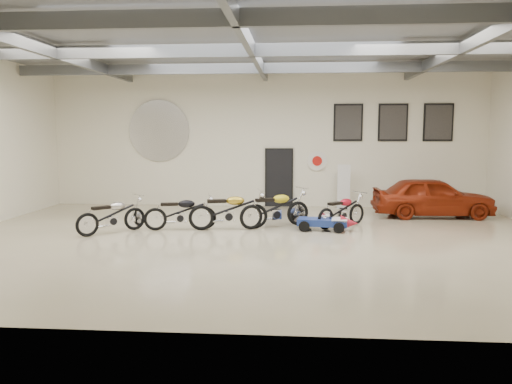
# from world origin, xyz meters

# --- Properties ---
(floor) EXTENTS (16.00, 12.00, 0.01)m
(floor) POSITION_xyz_m (0.00, 0.00, 0.00)
(floor) COLOR #C1B193
(floor) RESTS_ON ground
(ceiling) EXTENTS (16.00, 12.00, 0.01)m
(ceiling) POSITION_xyz_m (0.00, 0.00, 5.00)
(ceiling) COLOR gray
(ceiling) RESTS_ON back_wall
(back_wall) EXTENTS (16.00, 0.02, 5.00)m
(back_wall) POSITION_xyz_m (0.00, 6.00, 2.50)
(back_wall) COLOR white
(back_wall) RESTS_ON floor
(ceiling_beams) EXTENTS (15.80, 11.80, 0.32)m
(ceiling_beams) POSITION_xyz_m (0.00, 0.00, 4.75)
(ceiling_beams) COLOR #575B5F
(ceiling_beams) RESTS_ON ceiling
(door) EXTENTS (0.92, 0.08, 2.10)m
(door) POSITION_xyz_m (0.50, 5.95, 1.05)
(door) COLOR black
(door) RESTS_ON back_wall
(logo_plaque) EXTENTS (2.30, 0.06, 1.16)m
(logo_plaque) POSITION_xyz_m (-4.00, 5.95, 2.80)
(logo_plaque) COLOR silver
(logo_plaque) RESTS_ON back_wall
(poster_left) EXTENTS (1.05, 0.08, 1.35)m
(poster_left) POSITION_xyz_m (3.00, 5.96, 3.10)
(poster_left) COLOR black
(poster_left) RESTS_ON back_wall
(poster_mid) EXTENTS (1.05, 0.08, 1.35)m
(poster_mid) POSITION_xyz_m (4.60, 5.96, 3.10)
(poster_mid) COLOR black
(poster_mid) RESTS_ON back_wall
(poster_right) EXTENTS (1.05, 0.08, 1.35)m
(poster_right) POSITION_xyz_m (6.20, 5.96, 3.10)
(poster_right) COLOR black
(poster_right) RESTS_ON back_wall
(oil_sign) EXTENTS (0.72, 0.10, 0.72)m
(oil_sign) POSITION_xyz_m (1.90, 5.95, 1.70)
(oil_sign) COLOR white
(oil_sign) RESTS_ON back_wall
(banner_stand) EXTENTS (0.46, 0.19, 1.69)m
(banner_stand) POSITION_xyz_m (2.84, 5.50, 0.84)
(banner_stand) COLOR white
(banner_stand) RESTS_ON floor
(motorcycle_silver) EXTENTS (1.81, 1.85, 1.03)m
(motorcycle_silver) POSITION_xyz_m (-3.91, 0.58, 0.51)
(motorcycle_silver) COLOR silver
(motorcycle_silver) RESTS_ON floor
(motorcycle_black) EXTENTS (2.07, 1.04, 1.03)m
(motorcycle_black) POSITION_xyz_m (-2.15, 1.20, 0.52)
(motorcycle_black) COLOR silver
(motorcycle_black) RESTS_ON floor
(motorcycle_gold) EXTENTS (2.30, 1.18, 1.14)m
(motorcycle_gold) POSITION_xyz_m (-0.80, 1.36, 0.57)
(motorcycle_gold) COLOR silver
(motorcycle_gold) RESTS_ON floor
(motorcycle_yellow) EXTENTS (2.24, 1.71, 1.14)m
(motorcycle_yellow) POSITION_xyz_m (0.51, 1.80, 0.57)
(motorcycle_yellow) COLOR silver
(motorcycle_yellow) RESTS_ON floor
(motorcycle_red) EXTENTS (1.80, 1.74, 0.99)m
(motorcycle_red) POSITION_xyz_m (2.45, 2.00, 0.50)
(motorcycle_red) COLOR silver
(motorcycle_red) RESTS_ON floor
(go_kart) EXTENTS (1.79, 1.00, 0.62)m
(go_kart) POSITION_xyz_m (2.01, 1.41, 0.31)
(go_kart) COLOR navy
(go_kart) RESTS_ON floor
(vintage_car) EXTENTS (1.66, 3.88, 1.31)m
(vintage_car) POSITION_xyz_m (5.57, 4.00, 0.65)
(vintage_car) COLOR maroon
(vintage_car) RESTS_ON floor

